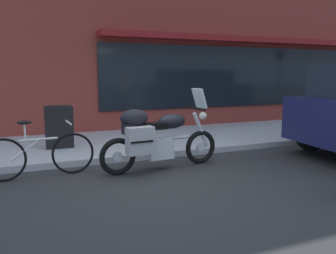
% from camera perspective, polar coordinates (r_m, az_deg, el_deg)
% --- Properties ---
extents(ground_plane, '(80.00, 80.00, 0.00)m').
position_cam_1_polar(ground_plane, '(5.47, -1.35, -8.59)').
color(ground_plane, '#2C2C2C').
extents(touring_motorcycle, '(2.21, 0.79, 1.39)m').
position_cam_1_polar(touring_motorcycle, '(5.77, -2.09, -1.54)').
color(touring_motorcycle, black).
rests_on(touring_motorcycle, ground_plane).
extents(parked_bicycle, '(1.73, 0.48, 0.93)m').
position_cam_1_polar(parked_bicycle, '(5.78, -20.84, -4.36)').
color(parked_bicycle, black).
rests_on(parked_bicycle, ground_plane).
extents(sandwich_board_sign, '(0.55, 0.40, 0.88)m').
position_cam_1_polar(sandwich_board_sign, '(7.29, -17.78, -0.04)').
color(sandwich_board_sign, black).
rests_on(sandwich_board_sign, sidewalk_curb).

